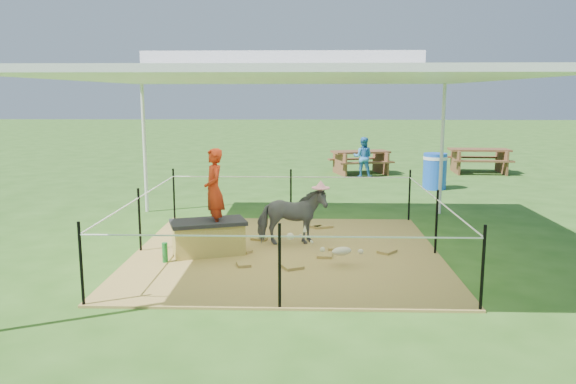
{
  "coord_description": "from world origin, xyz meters",
  "views": [
    {
      "loc": [
        0.29,
        -8.27,
        2.41
      ],
      "look_at": [
        0.0,
        0.6,
        0.85
      ],
      "focal_mm": 35.0,
      "sensor_mm": 36.0,
      "label": 1
    }
  ],
  "objects_px": {
    "straw_bale": "(209,239)",
    "woman": "(214,183)",
    "picnic_table_far": "(479,161)",
    "picnic_table_near": "(360,162)",
    "foal": "(342,249)",
    "distant_person": "(363,157)",
    "green_bottle": "(165,252)",
    "trash_barrel": "(435,171)",
    "pony": "(292,217)"
  },
  "relations": [
    {
      "from": "woman",
      "to": "pony",
      "type": "xyz_separation_m",
      "value": [
        1.14,
        0.57,
        -0.62
      ]
    },
    {
      "from": "woman",
      "to": "green_bottle",
      "type": "height_order",
      "value": "woman"
    },
    {
      "from": "foal",
      "to": "picnic_table_far",
      "type": "height_order",
      "value": "picnic_table_far"
    },
    {
      "from": "picnic_table_near",
      "to": "green_bottle",
      "type": "bearing_deg",
      "value": -126.9
    },
    {
      "from": "woman",
      "to": "picnic_table_far",
      "type": "relative_size",
      "value": 0.69
    },
    {
      "from": "picnic_table_far",
      "to": "green_bottle",
      "type": "bearing_deg",
      "value": -124.02
    },
    {
      "from": "woman",
      "to": "picnic_table_far",
      "type": "height_order",
      "value": "woman"
    },
    {
      "from": "green_bottle",
      "to": "pony",
      "type": "xyz_separation_m",
      "value": [
        1.79,
        1.02,
        0.31
      ]
    },
    {
      "from": "trash_barrel",
      "to": "green_bottle",
      "type": "bearing_deg",
      "value": -128.62
    },
    {
      "from": "woman",
      "to": "trash_barrel",
      "type": "height_order",
      "value": "woman"
    },
    {
      "from": "green_bottle",
      "to": "foal",
      "type": "bearing_deg",
      "value": -2.03
    },
    {
      "from": "green_bottle",
      "to": "picnic_table_near",
      "type": "distance_m",
      "value": 10.0
    },
    {
      "from": "straw_bale",
      "to": "trash_barrel",
      "type": "height_order",
      "value": "trash_barrel"
    },
    {
      "from": "foal",
      "to": "distant_person",
      "type": "distance_m",
      "value": 8.86
    },
    {
      "from": "woman",
      "to": "green_bottle",
      "type": "relative_size",
      "value": 4.32
    },
    {
      "from": "green_bottle",
      "to": "distant_person",
      "type": "relative_size",
      "value": 0.24
    },
    {
      "from": "foal",
      "to": "picnic_table_near",
      "type": "bearing_deg",
      "value": 58.98
    },
    {
      "from": "woman",
      "to": "distant_person",
      "type": "distance_m",
      "value": 8.79
    },
    {
      "from": "woman",
      "to": "foal",
      "type": "distance_m",
      "value": 2.11
    },
    {
      "from": "trash_barrel",
      "to": "distant_person",
      "type": "xyz_separation_m",
      "value": [
        -1.63,
        2.07,
        0.13
      ]
    },
    {
      "from": "foal",
      "to": "pony",
      "type": "bearing_deg",
      "value": 99.07
    },
    {
      "from": "straw_bale",
      "to": "distant_person",
      "type": "height_order",
      "value": "distant_person"
    },
    {
      "from": "pony",
      "to": "distant_person",
      "type": "bearing_deg",
      "value": -23.52
    },
    {
      "from": "trash_barrel",
      "to": "picnic_table_far",
      "type": "relative_size",
      "value": 0.51
    },
    {
      "from": "straw_bale",
      "to": "pony",
      "type": "bearing_deg",
      "value": 24.89
    },
    {
      "from": "pony",
      "to": "trash_barrel",
      "type": "relative_size",
      "value": 1.17
    },
    {
      "from": "woman",
      "to": "picnic_table_near",
      "type": "xyz_separation_m",
      "value": [
        3.0,
        8.85,
        -0.75
      ]
    },
    {
      "from": "pony",
      "to": "picnic_table_near",
      "type": "xyz_separation_m",
      "value": [
        1.87,
        8.28,
        -0.13
      ]
    },
    {
      "from": "pony",
      "to": "picnic_table_near",
      "type": "distance_m",
      "value": 8.49
    },
    {
      "from": "woman",
      "to": "distant_person",
      "type": "height_order",
      "value": "woman"
    },
    {
      "from": "straw_bale",
      "to": "picnic_table_far",
      "type": "xyz_separation_m",
      "value": [
        6.76,
        9.2,
        0.11
      ]
    },
    {
      "from": "straw_bale",
      "to": "picnic_table_near",
      "type": "bearing_deg",
      "value": 70.68
    },
    {
      "from": "straw_bale",
      "to": "pony",
      "type": "xyz_separation_m",
      "value": [
        1.24,
        0.57,
        0.23
      ]
    },
    {
      "from": "straw_bale",
      "to": "green_bottle",
      "type": "height_order",
      "value": "straw_bale"
    },
    {
      "from": "trash_barrel",
      "to": "picnic_table_near",
      "type": "bearing_deg",
      "value": 121.4
    },
    {
      "from": "green_bottle",
      "to": "picnic_table_far",
      "type": "bearing_deg",
      "value": 52.86
    },
    {
      "from": "straw_bale",
      "to": "woman",
      "type": "distance_m",
      "value": 0.85
    },
    {
      "from": "straw_bale",
      "to": "green_bottle",
      "type": "distance_m",
      "value": 0.72
    },
    {
      "from": "green_bottle",
      "to": "picnic_table_near",
      "type": "relative_size",
      "value": 0.17
    },
    {
      "from": "foal",
      "to": "picnic_table_near",
      "type": "relative_size",
      "value": 0.51
    },
    {
      "from": "straw_bale",
      "to": "woman",
      "type": "xyz_separation_m",
      "value": [
        0.1,
        0.0,
        0.85
      ]
    },
    {
      "from": "pony",
      "to": "picnic_table_far",
      "type": "distance_m",
      "value": 10.24
    },
    {
      "from": "green_bottle",
      "to": "foal",
      "type": "distance_m",
      "value": 2.52
    },
    {
      "from": "pony",
      "to": "picnic_table_far",
      "type": "height_order",
      "value": "pony"
    },
    {
      "from": "straw_bale",
      "to": "trash_barrel",
      "type": "xyz_separation_m",
      "value": [
        4.74,
        6.17,
        0.2
      ]
    },
    {
      "from": "woman",
      "to": "picnic_table_far",
      "type": "bearing_deg",
      "value": 125.25
    },
    {
      "from": "picnic_table_far",
      "to": "woman",
      "type": "bearing_deg",
      "value": -122.78
    },
    {
      "from": "pony",
      "to": "distant_person",
      "type": "relative_size",
      "value": 0.92
    },
    {
      "from": "straw_bale",
      "to": "trash_barrel",
      "type": "bearing_deg",
      "value": 52.47
    },
    {
      "from": "straw_bale",
      "to": "distant_person",
      "type": "xyz_separation_m",
      "value": [
        3.11,
        8.24,
        0.33
      ]
    }
  ]
}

